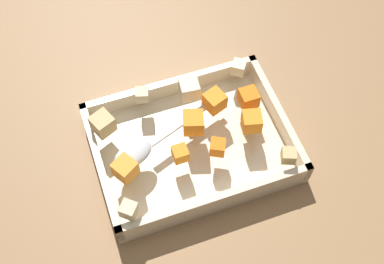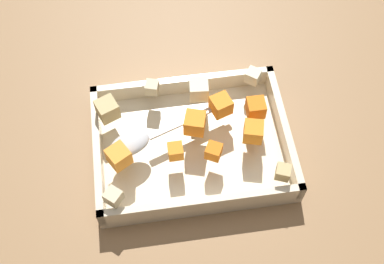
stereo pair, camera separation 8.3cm
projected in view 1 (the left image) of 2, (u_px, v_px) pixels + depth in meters
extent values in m
plane|color=#936D47|center=(185.00, 161.00, 0.88)|extent=(4.00, 4.00, 0.00)
cube|color=beige|center=(192.00, 148.00, 0.88)|extent=(0.33, 0.25, 0.01)
cube|color=beige|center=(170.00, 87.00, 0.92)|extent=(0.33, 0.01, 0.04)
cube|color=beige|center=(217.00, 201.00, 0.80)|extent=(0.33, 0.01, 0.04)
cube|color=beige|center=(278.00, 114.00, 0.89)|extent=(0.01, 0.25, 0.04)
cube|color=beige|center=(101.00, 168.00, 0.83)|extent=(0.01, 0.25, 0.04)
cube|color=orange|center=(193.00, 123.00, 0.84)|extent=(0.04, 0.04, 0.03)
cube|color=orange|center=(218.00, 147.00, 0.82)|extent=(0.03, 0.03, 0.02)
cube|color=orange|center=(249.00, 98.00, 0.86)|extent=(0.03, 0.03, 0.03)
cube|color=orange|center=(215.00, 101.00, 0.86)|extent=(0.04, 0.04, 0.03)
cube|color=orange|center=(252.00, 122.00, 0.84)|extent=(0.04, 0.04, 0.03)
cube|color=orange|center=(125.00, 169.00, 0.79)|extent=(0.04, 0.04, 0.03)
cube|color=orange|center=(180.00, 154.00, 0.81)|extent=(0.02, 0.02, 0.02)
cube|color=tan|center=(289.00, 155.00, 0.81)|extent=(0.03, 0.03, 0.02)
cube|color=beige|center=(142.00, 95.00, 0.87)|extent=(0.03, 0.03, 0.02)
cube|color=tan|center=(103.00, 124.00, 0.84)|extent=(0.04, 0.04, 0.03)
cube|color=beige|center=(129.00, 210.00, 0.76)|extent=(0.03, 0.03, 0.02)
cube|color=beige|center=(189.00, 89.00, 0.87)|extent=(0.04, 0.04, 0.03)
cube|color=beige|center=(239.00, 67.00, 0.90)|extent=(0.03, 0.03, 0.02)
ellipsoid|color=silver|center=(133.00, 154.00, 0.81)|extent=(0.08, 0.06, 0.02)
cube|color=silver|center=(187.00, 119.00, 0.86)|extent=(0.15, 0.06, 0.01)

